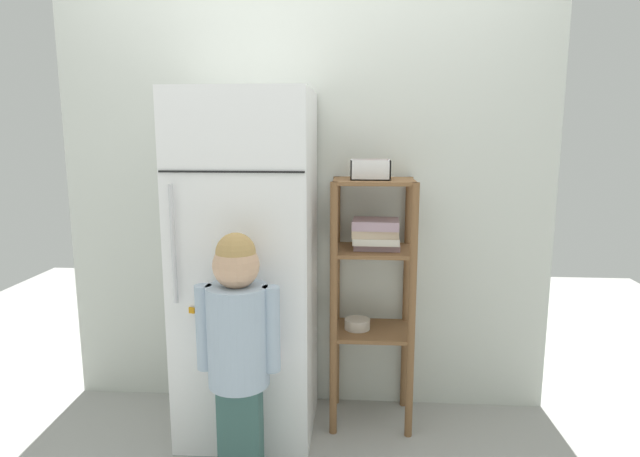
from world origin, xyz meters
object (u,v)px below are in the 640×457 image
child_standing (238,335)px  pantry_shelf_unit (373,268)px  fruit_bin (372,172)px  refrigerator (248,267)px

child_standing → pantry_shelf_unit: pantry_shelf_unit is taller
pantry_shelf_unit → child_standing: bearing=-135.8°
pantry_shelf_unit → fruit_bin: 0.47m
refrigerator → pantry_shelf_unit: bearing=10.5°
refrigerator → fruit_bin: refrigerator is taller
pantry_shelf_unit → fruit_bin: fruit_bin is taller
child_standing → fruit_bin: size_ratio=5.75×
fruit_bin → pantry_shelf_unit: bearing=12.9°
fruit_bin → child_standing: bearing=-135.4°
refrigerator → pantry_shelf_unit: (0.59, 0.11, -0.02)m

